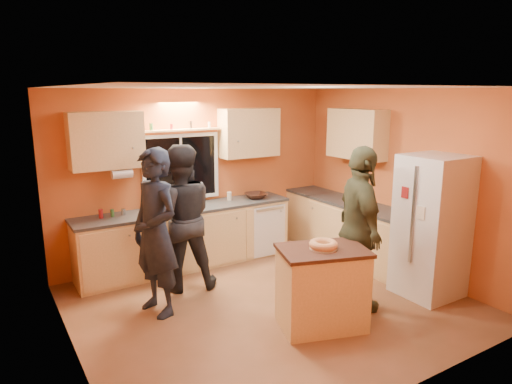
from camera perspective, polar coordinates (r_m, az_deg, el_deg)
ground at (r=5.78m, az=1.85°, el=-13.80°), size 4.50×4.50×0.00m
room_shell at (r=5.67m, az=0.67°, el=2.94°), size 4.54×4.04×2.61m
back_counter at (r=6.99m, az=-5.79°, el=-5.13°), size 4.23×0.62×0.90m
right_counter at (r=7.13m, az=12.81°, el=-5.03°), size 0.62×1.84×0.90m
refrigerator at (r=6.15m, az=21.11°, el=-4.03°), size 0.72×0.70×1.80m
island at (r=5.15m, az=8.24°, el=-11.71°), size 1.09×0.90×0.91m
bundt_pastry at (r=4.97m, az=8.42°, el=-6.53°), size 0.31×0.31×0.09m
person_left at (r=5.36m, az=-12.44°, el=-5.00°), size 0.63×0.81×1.95m
person_center at (r=5.98m, az=-9.44°, el=-3.23°), size 1.08×0.94×1.91m
person_right at (r=5.49m, az=12.84°, el=-4.56°), size 0.93×1.24×1.96m
mixing_bowl at (r=7.23m, az=-0.04°, el=-0.45°), size 0.40×0.40×0.08m
utensil_crock at (r=6.72m, az=-7.96°, el=-1.18°), size 0.14×0.14×0.17m
potted_plant at (r=6.49m, az=18.32°, el=-1.60°), size 0.28×0.24×0.30m
red_box at (r=7.16m, az=11.58°, el=-0.89°), size 0.20×0.18×0.07m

